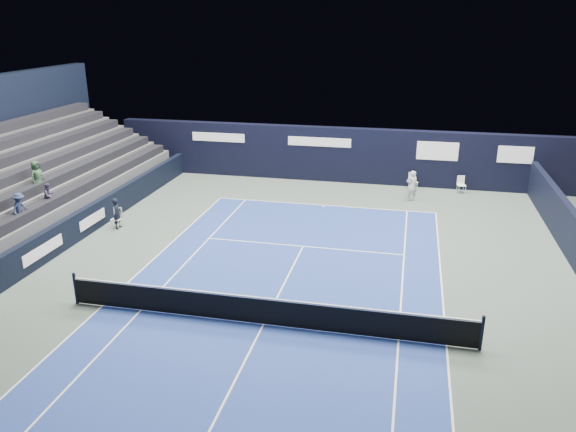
{
  "coord_description": "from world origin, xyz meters",
  "views": [
    {
      "loc": [
        4.03,
        -14.68,
        9.01
      ],
      "look_at": [
        -0.64,
        6.38,
        1.3
      ],
      "focal_mm": 35.0,
      "sensor_mm": 36.0,
      "label": 1
    }
  ],
  "objects_px": {
    "folding_chair_back_a": "(412,178)",
    "line_judge_chair": "(117,216)",
    "folding_chair_back_b": "(461,183)",
    "tennis_net": "(263,310)",
    "tennis_player": "(412,186)"
  },
  "relations": [
    {
      "from": "folding_chair_back_b",
      "to": "tennis_net",
      "type": "relative_size",
      "value": 0.07
    },
    {
      "from": "folding_chair_back_a",
      "to": "line_judge_chair",
      "type": "xyz_separation_m",
      "value": [
        -12.87,
        -8.94,
        -0.11
      ]
    },
    {
      "from": "line_judge_chair",
      "to": "tennis_player",
      "type": "relative_size",
      "value": 0.59
    },
    {
      "from": "folding_chair_back_a",
      "to": "folding_chair_back_b",
      "type": "xyz_separation_m",
      "value": [
        2.58,
        -0.09,
        -0.11
      ]
    },
    {
      "from": "folding_chair_back_b",
      "to": "tennis_player",
      "type": "xyz_separation_m",
      "value": [
        -2.6,
        -1.95,
        0.26
      ]
    },
    {
      "from": "folding_chair_back_b",
      "to": "tennis_player",
      "type": "bearing_deg",
      "value": -158.08
    },
    {
      "from": "folding_chair_back_a",
      "to": "tennis_player",
      "type": "distance_m",
      "value": 2.04
    },
    {
      "from": "tennis_player",
      "to": "folding_chair_back_b",
      "type": "bearing_deg",
      "value": 36.88
    },
    {
      "from": "line_judge_chair",
      "to": "tennis_net",
      "type": "relative_size",
      "value": 0.07
    },
    {
      "from": "folding_chair_back_a",
      "to": "folding_chair_back_b",
      "type": "bearing_deg",
      "value": -26.83
    },
    {
      "from": "folding_chair_back_a",
      "to": "line_judge_chair",
      "type": "bearing_deg",
      "value": -170.1
    },
    {
      "from": "folding_chair_back_b",
      "to": "tennis_player",
      "type": "distance_m",
      "value": 3.26
    },
    {
      "from": "folding_chair_back_a",
      "to": "line_judge_chair",
      "type": "relative_size",
      "value": 1.03
    },
    {
      "from": "folding_chair_back_b",
      "to": "tennis_net",
      "type": "xyz_separation_m",
      "value": [
        -6.86,
        -15.64,
        -0.02
      ]
    },
    {
      "from": "tennis_player",
      "to": "tennis_net",
      "type": "bearing_deg",
      "value": -107.29
    }
  ]
}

